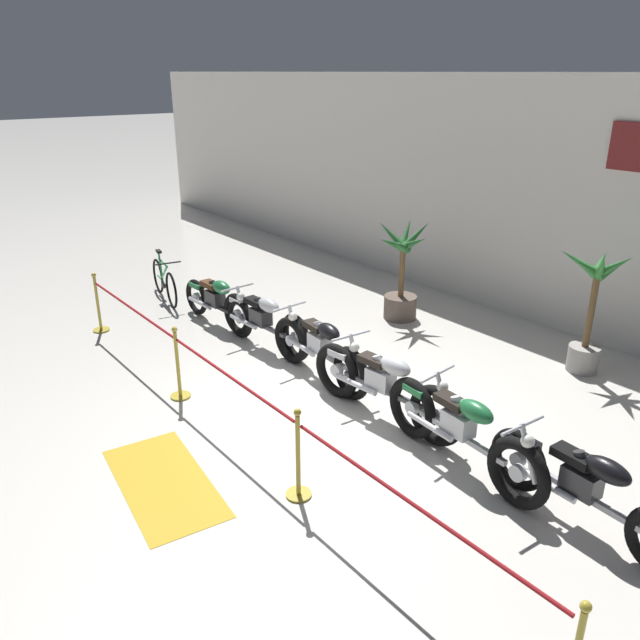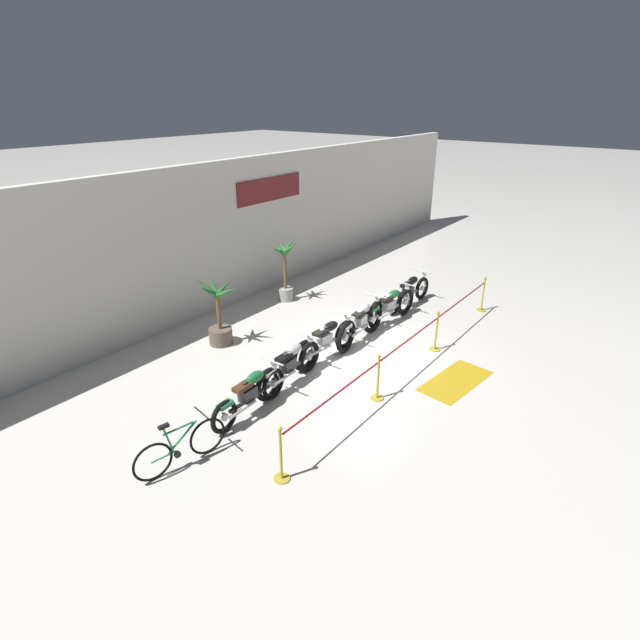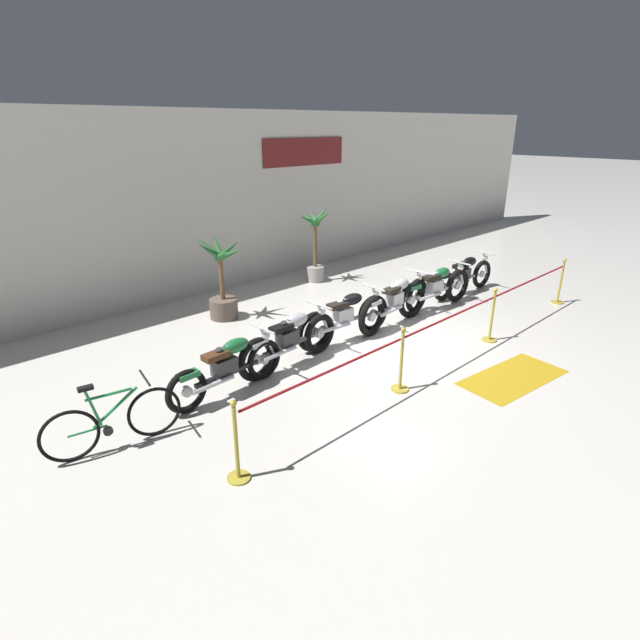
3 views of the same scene
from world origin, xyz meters
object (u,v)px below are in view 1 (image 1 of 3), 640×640
Objects in this scene: motorcycle_green_0 at (217,301)px; bicycle at (164,281)px; stanchion_mid_right at (298,467)px; potted_palm_left_of_row at (401,281)px; stanchion_far_left at (179,351)px; stanchion_mid_left at (179,374)px; motorcycle_silver_1 at (263,321)px; motorcycle_silver_3 at (384,386)px; potted_palm_right_of_row at (591,313)px; motorcycle_green_4 at (461,431)px; motorcycle_black_2 at (322,348)px; floor_banner at (164,482)px; motorcycle_black_5 at (586,489)px.

bicycle is at bearing -175.41° from motorcycle_green_0.
potted_palm_left_of_row is at bearing 123.57° from stanchion_mid_right.
stanchion_far_left is 8.54× the size of stanchion_mid_left.
potted_palm_left_of_row is (0.44, 2.70, 0.25)m from motorcycle_silver_1.
potted_palm_right_of_row is at bearing 75.72° from motorcycle_silver_3.
stanchion_mid_left is at bearing -153.51° from motorcycle_green_4.
potted_palm_left_of_row is 5.44m from stanchion_mid_right.
motorcycle_black_2 is 0.91× the size of motorcycle_silver_3.
stanchion_mid_left is (-0.76, -1.91, -0.12)m from motorcycle_black_2.
stanchion_far_left is at bearing -139.09° from motorcycle_silver_3.
motorcycle_silver_1 is 0.90× the size of motorcycle_silver_3.
motorcycle_silver_1 is 3.72m from floor_banner.
potted_palm_right_of_row reaches higher than motorcycle_green_0.
motorcycle_black_5 is 2.15× the size of stanchion_mid_left.
potted_palm_left_of_row is (1.75, 2.79, 0.25)m from motorcycle_green_0.
stanchion_far_left reaches higher than motorcycle_black_2.
motorcycle_silver_3 and motorcycle_green_4 have the same top height.
motorcycle_silver_1 is 1.21× the size of potted_palm_left_of_row.
motorcycle_black_2 is 0.25× the size of stanchion_far_left.
potted_palm_right_of_row is at bearing 34.32° from motorcycle_green_0.
stanchion_mid_right reaches higher than motorcycle_green_0.
stanchion_far_left is 2.03m from floor_banner.
stanchion_mid_left is (0.24, -4.52, -0.35)m from potted_palm_left_of_row.
stanchion_far_left is at bearing 180.00° from stanchion_mid_right.
potted_palm_left_of_row is at bearing 110.84° from motorcycle_black_2.
motorcycle_silver_1 is 3.15m from bicycle.
stanchion_mid_left is at bearing -69.76° from motorcycle_silver_1.
potted_palm_right_of_row is at bearing 84.81° from floor_banner.
motorcycle_black_2 is 2.77m from stanchion_mid_right.
potted_palm_right_of_row reaches higher than bicycle.
bicycle is (-8.70, -0.30, -0.08)m from motorcycle_black_5.
stanchion_far_left reaches higher than motorcycle_green_0.
stanchion_mid_left is at bearing 180.00° from stanchion_mid_right.
motorcycle_black_5 is at bearing 49.16° from floor_banner.
motorcycle_silver_3 is 1.08× the size of motorcycle_black_5.
stanchion_far_left reaches higher than bicycle.
potted_palm_right_of_row is (2.25, 3.23, 0.46)m from motorcycle_black_2.
bicycle reaches higher than motorcycle_silver_1.
bicycle is (-5.97, -0.22, -0.10)m from motorcycle_silver_3.
motorcycle_black_2 reaches higher than motorcycle_black_5.
motorcycle_black_2 is 0.99× the size of motorcycle_black_5.
motorcycle_black_2 is 0.94× the size of motorcycle_green_4.
stanchion_far_left is at bearing -119.71° from potted_palm_right_of_row.
motorcycle_black_2 is 2.04m from stanchion_far_left.
potted_palm_left_of_row is at bearing 93.92° from stanchion_far_left.
motorcycle_black_5 is 2.85m from stanchion_mid_right.
bicycle is 4.64m from potted_palm_left_of_row.
motorcycle_black_5 is (4.14, -0.02, -0.02)m from motorcycle_black_2.
motorcycle_black_5 is at bearing 21.35° from stanchion_far_left.
potted_palm_left_of_row is (-2.39, 2.72, 0.24)m from motorcycle_silver_3.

